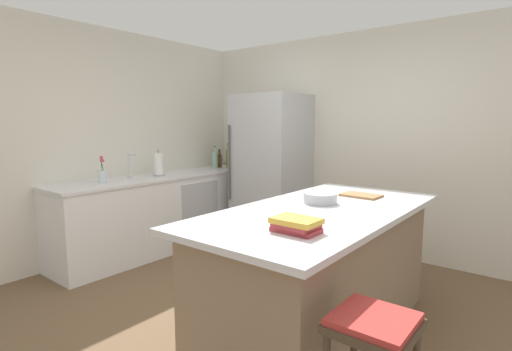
{
  "coord_description": "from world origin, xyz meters",
  "views": [
    {
      "loc": [
        1.7,
        -2.18,
        1.53
      ],
      "look_at": [
        -0.75,
        0.92,
        1.0
      ],
      "focal_mm": 27.16,
      "sensor_mm": 36.0,
      "label": 1
    }
  ],
  "objects_px": {
    "bar_stool": "(373,343)",
    "gin_bottle": "(215,159)",
    "refrigerator": "(271,169)",
    "cutting_board": "(361,195)",
    "whiskey_bottle": "(234,159)",
    "paper_towel_roll": "(159,165)",
    "mixing_bowl": "(320,198)",
    "flower_vase": "(103,174)",
    "olive_oil_bottle": "(228,158)",
    "cookbook_stack": "(296,225)",
    "syrup_bottle": "(220,160)",
    "sink_faucet": "(130,165)",
    "kitchen_island": "(320,270)"
  },
  "relations": [
    {
      "from": "bar_stool",
      "to": "refrigerator",
      "type": "bearing_deg",
      "value": 133.93
    },
    {
      "from": "flower_vase",
      "to": "gin_bottle",
      "type": "bearing_deg",
      "value": 89.79
    },
    {
      "from": "bar_stool",
      "to": "gin_bottle",
      "type": "bearing_deg",
      "value": 144.47
    },
    {
      "from": "whiskey_bottle",
      "to": "cutting_board",
      "type": "relative_size",
      "value": 0.98
    },
    {
      "from": "flower_vase",
      "to": "whiskey_bottle",
      "type": "bearing_deg",
      "value": 87.15
    },
    {
      "from": "paper_towel_roll",
      "to": "cutting_board",
      "type": "relative_size",
      "value": 0.98
    },
    {
      "from": "olive_oil_bottle",
      "to": "cookbook_stack",
      "type": "height_order",
      "value": "olive_oil_bottle"
    },
    {
      "from": "flower_vase",
      "to": "mixing_bowl",
      "type": "xyz_separation_m",
      "value": [
        2.4,
        0.4,
        -0.03
      ]
    },
    {
      "from": "gin_bottle",
      "to": "mixing_bowl",
      "type": "distance_m",
      "value": 2.73
    },
    {
      "from": "syrup_bottle",
      "to": "mixing_bowl",
      "type": "distance_m",
      "value": 2.79
    },
    {
      "from": "whiskey_bottle",
      "to": "cookbook_stack",
      "type": "bearing_deg",
      "value": -42.7
    },
    {
      "from": "whiskey_bottle",
      "to": "gin_bottle",
      "type": "bearing_deg",
      "value": -107.71
    },
    {
      "from": "olive_oil_bottle",
      "to": "cookbook_stack",
      "type": "distance_m",
      "value": 3.47
    },
    {
      "from": "whiskey_bottle",
      "to": "cookbook_stack",
      "type": "xyz_separation_m",
      "value": [
        2.59,
        -2.39,
        -0.05
      ]
    },
    {
      "from": "sink_faucet",
      "to": "cutting_board",
      "type": "relative_size",
      "value": 0.94
    },
    {
      "from": "kitchen_island",
      "to": "sink_faucet",
      "type": "distance_m",
      "value": 2.59
    },
    {
      "from": "flower_vase",
      "to": "cutting_board",
      "type": "relative_size",
      "value": 0.91
    },
    {
      "from": "refrigerator",
      "to": "mixing_bowl",
      "type": "distance_m",
      "value": 2.07
    },
    {
      "from": "gin_bottle",
      "to": "paper_towel_roll",
      "type": "bearing_deg",
      "value": -88.8
    },
    {
      "from": "cookbook_stack",
      "to": "mixing_bowl",
      "type": "distance_m",
      "value": 0.84
    },
    {
      "from": "bar_stool",
      "to": "gin_bottle",
      "type": "distance_m",
      "value": 3.98
    },
    {
      "from": "olive_oil_bottle",
      "to": "mixing_bowl",
      "type": "distance_m",
      "value": 2.77
    },
    {
      "from": "cutting_board",
      "to": "olive_oil_bottle",
      "type": "bearing_deg",
      "value": 157.04
    },
    {
      "from": "refrigerator",
      "to": "syrup_bottle",
      "type": "xyz_separation_m",
      "value": [
        -0.91,
        -0.01,
        0.07
      ]
    },
    {
      "from": "sink_faucet",
      "to": "syrup_bottle",
      "type": "xyz_separation_m",
      "value": [
        0.01,
        1.46,
        -0.05
      ]
    },
    {
      "from": "refrigerator",
      "to": "cutting_board",
      "type": "relative_size",
      "value": 5.94
    },
    {
      "from": "refrigerator",
      "to": "gin_bottle",
      "type": "bearing_deg",
      "value": -172.59
    },
    {
      "from": "flower_vase",
      "to": "cookbook_stack",
      "type": "bearing_deg",
      "value": -8.31
    },
    {
      "from": "olive_oil_bottle",
      "to": "mixing_bowl",
      "type": "xyz_separation_m",
      "value": [
        2.33,
        -1.5,
        -0.08
      ]
    },
    {
      "from": "refrigerator",
      "to": "paper_towel_roll",
      "type": "xyz_separation_m",
      "value": [
        -0.87,
        -1.11,
        0.09
      ]
    },
    {
      "from": "syrup_bottle",
      "to": "cookbook_stack",
      "type": "distance_m",
      "value": 3.48
    },
    {
      "from": "syrup_bottle",
      "to": "flower_vase",
      "type": "bearing_deg",
      "value": -89.77
    },
    {
      "from": "flower_vase",
      "to": "mixing_bowl",
      "type": "bearing_deg",
      "value": 9.34
    },
    {
      "from": "paper_towel_roll",
      "to": "mixing_bowl",
      "type": "bearing_deg",
      "value": -7.67
    },
    {
      "from": "bar_stool",
      "to": "syrup_bottle",
      "type": "xyz_separation_m",
      "value": [
        -3.23,
        2.4,
        0.45
      ]
    },
    {
      "from": "olive_oil_bottle",
      "to": "cookbook_stack",
      "type": "xyz_separation_m",
      "value": [
        2.61,
        -2.29,
        -0.08
      ]
    },
    {
      "from": "syrup_bottle",
      "to": "cookbook_stack",
      "type": "relative_size",
      "value": 1.0
    },
    {
      "from": "refrigerator",
      "to": "olive_oil_bottle",
      "type": "xyz_separation_m",
      "value": [
        -0.83,
        0.08,
        0.1
      ]
    },
    {
      "from": "kitchen_island",
      "to": "sink_faucet",
      "type": "height_order",
      "value": "sink_faucet"
    },
    {
      "from": "olive_oil_bottle",
      "to": "gin_bottle",
      "type": "relative_size",
      "value": 1.12
    },
    {
      "from": "flower_vase",
      "to": "olive_oil_bottle",
      "type": "relative_size",
      "value": 0.83
    },
    {
      "from": "syrup_bottle",
      "to": "mixing_bowl",
      "type": "relative_size",
      "value": 1.02
    },
    {
      "from": "whiskey_bottle",
      "to": "olive_oil_bottle",
      "type": "height_order",
      "value": "olive_oil_bottle"
    },
    {
      "from": "mixing_bowl",
      "to": "gin_bottle",
      "type": "bearing_deg",
      "value": 151.35
    },
    {
      "from": "refrigerator",
      "to": "flower_vase",
      "type": "bearing_deg",
      "value": -116.3
    },
    {
      "from": "cutting_board",
      "to": "bar_stool",
      "type": "bearing_deg",
      "value": -64.47
    },
    {
      "from": "flower_vase",
      "to": "cutting_board",
      "type": "bearing_deg",
      "value": 18.6
    },
    {
      "from": "olive_oil_bottle",
      "to": "cutting_board",
      "type": "distance_m",
      "value": 2.67
    },
    {
      "from": "refrigerator",
      "to": "cutting_board",
      "type": "bearing_deg",
      "value": -30.61
    },
    {
      "from": "bar_stool",
      "to": "syrup_bottle",
      "type": "bearing_deg",
      "value": 143.4
    }
  ]
}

